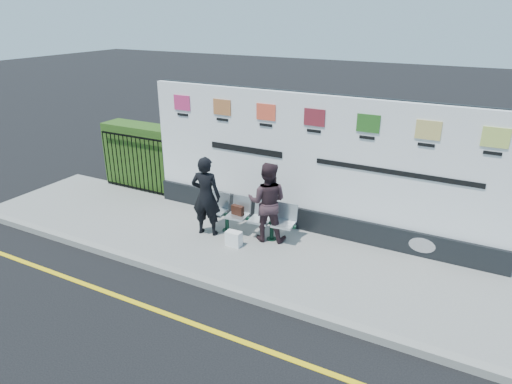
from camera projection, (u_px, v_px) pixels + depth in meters
ground at (193, 324)px, 7.34m from camera, size 80.00×80.00×0.00m
pavement at (263, 252)px, 9.37m from camera, size 14.00×3.00×0.12m
kerb at (225, 289)px, 8.14m from camera, size 14.00×0.18×0.14m
yellow_line at (193, 323)px, 7.34m from camera, size 14.00×0.10×0.01m
billboard at (313, 174)px, 9.75m from camera, size 8.00×0.30×3.00m
hedge at (145, 156)px, 12.49m from camera, size 2.35×0.70×1.70m
railing at (134, 163)px, 12.15m from camera, size 2.05×0.06×1.54m
bench at (249, 226)px, 9.89m from camera, size 2.07×0.70×0.44m
woman_left at (206, 196)px, 9.72m from camera, size 0.72×0.55×1.76m
woman_right at (267, 202)px, 9.48m from camera, size 0.99×0.86×1.72m
handbag_brown at (238, 210)px, 9.87m from camera, size 0.28×0.14×0.21m
carrier_bag_white at (234, 239)px, 9.45m from camera, size 0.32×0.19×0.32m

